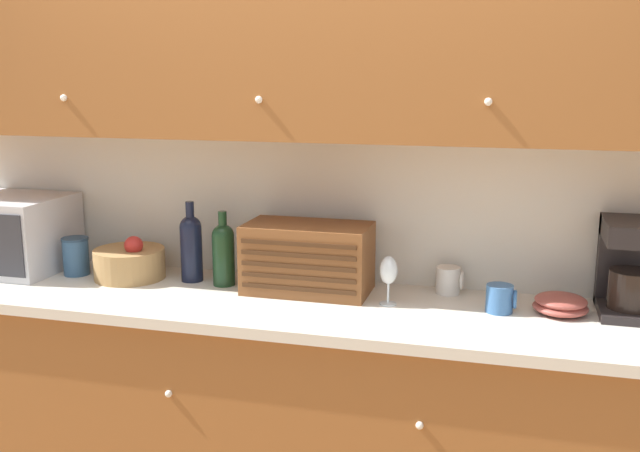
# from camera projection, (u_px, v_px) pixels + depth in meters

# --- Properties ---
(wall_back) EXTENTS (5.96, 0.06, 2.60)m
(wall_back) POSITION_uv_depth(u_px,v_px,m) (336.00, 184.00, 2.89)
(wall_back) COLOR silver
(wall_back) RESTS_ON ground_plane
(counter_unit) EXTENTS (3.58, 0.65, 0.91)m
(counter_unit) POSITION_uv_depth(u_px,v_px,m) (314.00, 413.00, 2.74)
(counter_unit) COLOR #935628
(counter_unit) RESTS_ON ground_plane
(backsplash_panel) EXTENTS (3.56, 0.01, 0.59)m
(backsplash_panel) POSITION_uv_depth(u_px,v_px,m) (334.00, 208.00, 2.88)
(backsplash_panel) COLOR silver
(backsplash_panel) RESTS_ON counter_unit
(upper_cabinets) EXTENTS (3.56, 0.38, 0.82)m
(upper_cabinets) POSITION_uv_depth(u_px,v_px,m) (368.00, 24.00, 2.53)
(upper_cabinets) COLOR #935628
(upper_cabinets) RESTS_ON backsplash_panel
(microwave) EXTENTS (0.52, 0.41, 0.32)m
(microwave) POSITION_uv_depth(u_px,v_px,m) (4.00, 233.00, 3.06)
(microwave) COLOR silver
(microwave) RESTS_ON counter_unit
(storage_canister) EXTENTS (0.11, 0.11, 0.16)m
(storage_canister) POSITION_uv_depth(u_px,v_px,m) (76.00, 256.00, 2.99)
(storage_canister) COLOR #33567A
(storage_canister) RESTS_ON counter_unit
(fruit_basket) EXTENTS (0.29, 0.29, 0.18)m
(fruit_basket) POSITION_uv_depth(u_px,v_px,m) (130.00, 263.00, 2.93)
(fruit_basket) COLOR #A87F4C
(fruit_basket) RESTS_ON counter_unit
(second_wine_bottle) EXTENTS (0.09, 0.09, 0.33)m
(second_wine_bottle) POSITION_uv_depth(u_px,v_px,m) (191.00, 245.00, 2.88)
(second_wine_bottle) COLOR black
(second_wine_bottle) RESTS_ON counter_unit
(wine_bottle) EXTENTS (0.09, 0.09, 0.30)m
(wine_bottle) POSITION_uv_depth(u_px,v_px,m) (223.00, 252.00, 2.83)
(wine_bottle) COLOR #19381E
(wine_bottle) RESTS_ON counter_unit
(bread_box) EXTENTS (0.48, 0.27, 0.27)m
(bread_box) POSITION_uv_depth(u_px,v_px,m) (308.00, 258.00, 2.74)
(bread_box) COLOR brown
(bread_box) RESTS_ON counter_unit
(wine_glass) EXTENTS (0.06, 0.06, 0.18)m
(wine_glass) POSITION_uv_depth(u_px,v_px,m) (389.00, 272.00, 2.58)
(wine_glass) COLOR silver
(wine_glass) RESTS_ON counter_unit
(mug) EXTENTS (0.10, 0.09, 0.10)m
(mug) POSITION_uv_depth(u_px,v_px,m) (449.00, 280.00, 2.73)
(mug) COLOR silver
(mug) RESTS_ON counter_unit
(mug_blue_second) EXTENTS (0.11, 0.09, 0.10)m
(mug_blue_second) POSITION_uv_depth(u_px,v_px,m) (500.00, 299.00, 2.51)
(mug_blue_second) COLOR #38669E
(mug_blue_second) RESTS_ON counter_unit
(bowl_stack_on_counter) EXTENTS (0.19, 0.19, 0.07)m
(bowl_stack_on_counter) POSITION_uv_depth(u_px,v_px,m) (561.00, 304.00, 2.50)
(bowl_stack_on_counter) COLOR #9E473D
(bowl_stack_on_counter) RESTS_ON counter_unit
(coffee_maker) EXTENTS (0.20, 0.27, 0.34)m
(coffee_maker) POSITION_uv_depth(u_px,v_px,m) (631.00, 265.00, 2.49)
(coffee_maker) COLOR black
(coffee_maker) RESTS_ON counter_unit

